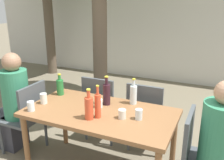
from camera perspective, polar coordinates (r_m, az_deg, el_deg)
name	(u,v)px	position (r m, az deg, el deg)	size (l,w,h in m)	color
cafe_building_wall	(174,21)	(5.84, 14.09, 13.03)	(10.00, 0.08, 2.80)	beige
dining_table_front	(100,118)	(2.64, -2.74, -8.77)	(1.55, 0.82, 0.76)	brown
patio_chair_0	(27,114)	(3.25, -18.85, -7.42)	(0.44, 0.44, 0.91)	#474C51
patio_chair_1	(199,155)	(2.48, 19.35, -15.89)	(0.44, 0.44, 0.91)	#474C51
patio_chair_2	(102,104)	(3.35, -2.38, -5.60)	(0.44, 0.44, 0.91)	#474C51
patio_chair_3	(146,113)	(3.14, 7.84, -7.45)	(0.44, 0.44, 0.91)	#474C51
person_seated_0	(12,107)	(3.38, -21.84, -5.76)	(0.56, 0.32, 1.27)	#383842
soda_bottle_0	(89,107)	(2.40, -5.30, -6.27)	(0.08, 0.08, 0.31)	#DB4C2D
soda_bottle_1	(98,105)	(2.42, -3.26, -5.76)	(0.06, 0.06, 0.33)	#DB4C2D
wine_bottle_2	(107,94)	(2.71, -1.24, -3.13)	(0.08, 0.08, 0.32)	#331923
green_bottle_3	(60,87)	(3.06, -11.79, -1.50)	(0.08, 0.08, 0.26)	#287A38
water_bottle_4	(133,94)	(2.74, 4.91, -3.22)	(0.08, 0.08, 0.29)	silver
drinking_glass_0	(122,114)	(2.44, 2.33, -7.76)	(0.08, 0.08, 0.09)	silver
drinking_glass_1	(31,106)	(2.72, -18.04, -5.70)	(0.07, 0.07, 0.10)	white
drinking_glass_2	(44,98)	(2.86, -15.37, -4.09)	(0.08, 0.08, 0.12)	silver
drinking_glass_3	(139,114)	(2.43, 6.14, -7.81)	(0.07, 0.07, 0.10)	silver
drinking_glass_4	(99,103)	(2.67, -2.93, -5.36)	(0.07, 0.07, 0.09)	white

